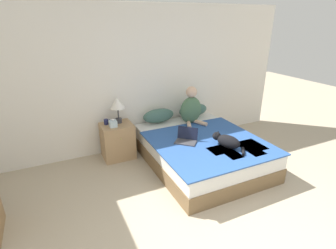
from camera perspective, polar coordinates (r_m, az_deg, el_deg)
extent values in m
cube|color=white|center=(4.75, -6.48, 9.60)|extent=(6.03, 0.05, 2.55)
cube|color=brown|center=(4.49, 7.08, -6.97)|extent=(1.65, 2.10, 0.25)
cube|color=silver|center=(4.38, 7.22, -4.29)|extent=(1.62, 2.06, 0.22)
cube|color=#2D569E|center=(4.17, 8.83, -3.94)|extent=(1.69, 1.68, 0.02)
cube|color=#3D4784|center=(4.21, 17.60, -4.46)|extent=(0.37, 0.40, 0.01)
cube|color=#3D4784|center=(3.90, 13.70, -6.21)|extent=(0.21, 0.33, 0.01)
cube|color=#3D4784|center=(4.08, 17.92, -5.32)|extent=(0.22, 0.38, 0.01)
cube|color=#3D4784|center=(3.97, 11.15, -5.46)|extent=(0.31, 0.27, 0.01)
ellipsoid|color=#42665B|center=(4.86, -2.06, 1.93)|extent=(0.61, 0.22, 0.26)
ellipsoid|color=#42665B|center=(5.18, 5.49, 3.13)|extent=(0.61, 0.22, 0.26)
ellipsoid|color=#476B4C|center=(4.81, 4.99, 3.16)|extent=(0.41, 0.23, 0.50)
sphere|color=#DBB293|center=(4.71, 5.13, 7.07)|extent=(0.20, 0.20, 0.20)
cylinder|color=#DBB293|center=(4.72, 4.59, -0.01)|extent=(0.19, 0.29, 0.07)
cylinder|color=#DBB293|center=(4.83, 6.94, 0.43)|extent=(0.19, 0.29, 0.07)
ellipsoid|color=black|center=(4.02, 13.02, -3.66)|extent=(0.32, 0.42, 0.19)
sphere|color=black|center=(4.10, 10.54, -2.48)|extent=(0.13, 0.13, 0.13)
cone|color=black|center=(4.05, 10.32, -2.02)|extent=(0.06, 0.06, 0.06)
cone|color=black|center=(4.10, 10.85, -1.72)|extent=(0.06, 0.06, 0.06)
cylinder|color=black|center=(3.95, 16.03, -5.62)|extent=(0.16, 0.19, 0.04)
cube|color=#424247|center=(4.10, 3.84, -3.90)|extent=(0.37, 0.37, 0.02)
cube|color=black|center=(4.16, 4.30, -1.88)|extent=(0.27, 0.26, 0.20)
cube|color=tan|center=(4.66, -10.89, -3.53)|extent=(0.53, 0.44, 0.62)
sphere|color=tan|center=(4.40, -10.23, -3.11)|extent=(0.03, 0.03, 0.03)
cylinder|color=#38383D|center=(4.59, -10.67, 0.85)|extent=(0.11, 0.11, 0.08)
cylinder|color=#38383D|center=(4.55, -10.79, 2.40)|extent=(0.02, 0.02, 0.19)
cone|color=white|center=(4.49, -10.96, 4.70)|extent=(0.24, 0.24, 0.19)
cube|color=silver|center=(4.43, -11.88, 0.17)|extent=(0.12, 0.12, 0.11)
ellipsoid|color=white|center=(4.40, -11.95, 1.01)|extent=(0.06, 0.04, 0.03)
cylinder|color=navy|center=(4.56, -13.32, 0.56)|extent=(0.07, 0.07, 0.09)
torus|color=navy|center=(4.57, -12.66, 0.72)|extent=(0.06, 0.01, 0.06)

